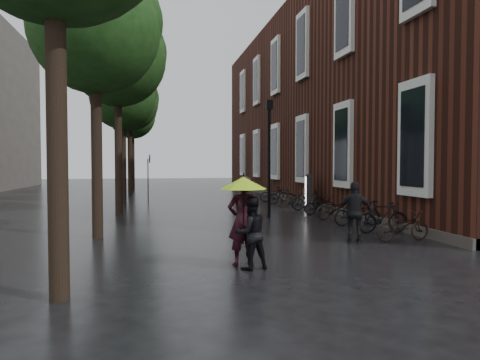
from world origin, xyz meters
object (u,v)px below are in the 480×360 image
object	(u,v)px
person_black	(251,233)
parked_bicycles	(321,205)
ad_lightbox	(308,192)
lamp_post	(269,146)
pedestrian_walking	(355,213)
person_burgundy	(243,221)

from	to	relation	value
person_black	parked_bicycles	world-z (taller)	person_black
ad_lightbox	lamp_post	world-z (taller)	lamp_post
pedestrian_walking	ad_lightbox	world-z (taller)	pedestrian_walking
person_black	ad_lightbox	size ratio (longest dim) A/B	0.90
person_burgundy	lamp_post	size ratio (longest dim) A/B	0.40
pedestrian_walking	parked_bicycles	bearing A→B (deg)	-79.57
pedestrian_walking	lamp_post	size ratio (longest dim) A/B	0.36
parked_bicycles	ad_lightbox	world-z (taller)	ad_lightbox
lamp_post	ad_lightbox	bearing A→B (deg)	43.17
pedestrian_walking	ad_lightbox	distance (m)	8.71
person_black	person_burgundy	bearing A→B (deg)	-89.46
person_burgundy	person_black	distance (m)	0.46
parked_bicycles	lamp_post	world-z (taller)	lamp_post
person_burgundy	pedestrian_walking	xyz separation A→B (m)	(3.57, 1.82, -0.11)
person_black	pedestrian_walking	world-z (taller)	pedestrian_walking
person_black	ad_lightbox	xyz separation A→B (m)	(5.37, 10.73, 0.09)
person_black	ad_lightbox	bearing A→B (deg)	-127.16
pedestrian_walking	parked_bicycles	world-z (taller)	pedestrian_walking
person_burgundy	lamp_post	xyz separation A→B (m)	(2.80, 7.83, 1.94)
pedestrian_walking	ad_lightbox	bearing A→B (deg)	-77.60
person_black	lamp_post	size ratio (longest dim) A/B	0.32
person_black	lamp_post	distance (m)	8.94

